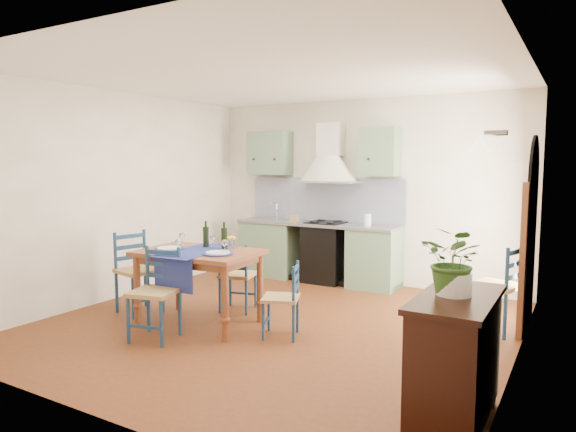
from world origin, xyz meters
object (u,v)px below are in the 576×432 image
at_px(potted_plant, 455,261).
at_px(sideboard, 455,355).
at_px(chair_near, 156,292).
at_px(dining_table, 199,259).

bearing_deg(potted_plant, sideboard, -23.40).
xyz_separation_m(chair_near, potted_plant, (3.09, -0.26, 0.68)).
xyz_separation_m(dining_table, chair_near, (-0.08, -0.61, -0.26)).
relative_size(dining_table, chair_near, 1.46).
xyz_separation_m(dining_table, potted_plant, (3.01, -0.87, 0.42)).
bearing_deg(sideboard, potted_plant, 156.60).
relative_size(chair_near, potted_plant, 2.00).
bearing_deg(potted_plant, dining_table, 163.90).
height_order(dining_table, chair_near, dining_table).
distance_m(chair_near, potted_plant, 3.17).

